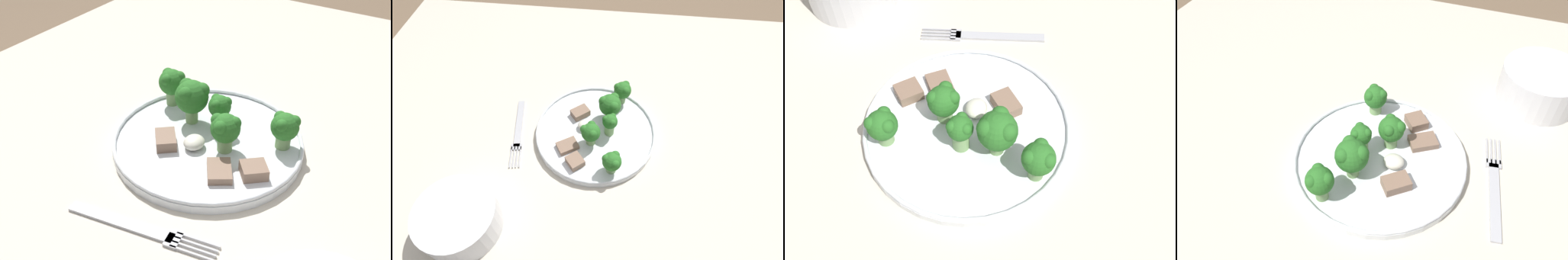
# 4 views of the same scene
# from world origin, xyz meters

# --- Properties ---
(table) EXTENTS (1.27, 1.06, 0.78)m
(table) POSITION_xyz_m (0.00, 0.00, 0.68)
(table) COLOR beige
(table) RESTS_ON ground_plane
(dinner_plate) EXTENTS (0.27, 0.27, 0.02)m
(dinner_plate) POSITION_xyz_m (-0.01, -0.02, 0.79)
(dinner_plate) COLOR white
(dinner_plate) RESTS_ON table
(fork) EXTENTS (0.05, 0.19, 0.00)m
(fork) POSITION_xyz_m (0.17, -0.00, 0.78)
(fork) COLOR #B2B2B7
(fork) RESTS_ON table
(broccoli_floret_near_rim_left) EXTENTS (0.05, 0.05, 0.07)m
(broccoli_floret_near_rim_left) POSITION_xyz_m (-0.04, -0.06, 0.83)
(broccoli_floret_near_rim_left) COLOR #7FA866
(broccoli_floret_near_rim_left) RESTS_ON dinner_plate
(broccoli_floret_center_left) EXTENTS (0.04, 0.04, 0.06)m
(broccoli_floret_center_left) POSITION_xyz_m (0.00, 0.01, 0.83)
(broccoli_floret_center_left) COLOR #7FA866
(broccoli_floret_center_left) RESTS_ON dinner_plate
(broccoli_floret_back_left) EXTENTS (0.04, 0.04, 0.06)m
(broccoli_floret_back_left) POSITION_xyz_m (-0.06, -0.12, 0.83)
(broccoli_floret_back_left) COLOR #7FA866
(broccoli_floret_back_left) RESTS_ON dinner_plate
(broccoli_floret_front_left) EXTENTS (0.04, 0.04, 0.05)m
(broccoli_floret_front_left) POSITION_xyz_m (-0.05, 0.08, 0.82)
(broccoli_floret_front_left) COLOR #7FA866
(broccoli_floret_front_left) RESTS_ON dinner_plate
(broccoli_floret_center_back) EXTENTS (0.03, 0.03, 0.06)m
(broccoli_floret_center_back) POSITION_xyz_m (-0.04, -0.02, 0.83)
(broccoli_floret_center_back) COLOR #7FA866
(broccoli_floret_center_back) RESTS_ON dinner_plate
(meat_slice_front_slice) EXTENTS (0.05, 0.05, 0.02)m
(meat_slice_front_slice) POSITION_xyz_m (0.03, -0.06, 0.80)
(meat_slice_front_slice) COLOR #846651
(meat_slice_front_slice) RESTS_ON dinner_plate
(meat_slice_middle_slice) EXTENTS (0.05, 0.05, 0.01)m
(meat_slice_middle_slice) POSITION_xyz_m (0.05, 0.03, 0.80)
(meat_slice_middle_slice) COLOR #846651
(meat_slice_middle_slice) RESTS_ON dinner_plate
(meat_slice_rear_slice) EXTENTS (0.04, 0.05, 0.02)m
(meat_slice_rear_slice) POSITION_xyz_m (0.03, 0.07, 0.80)
(meat_slice_rear_slice) COLOR #846651
(meat_slice_rear_slice) RESTS_ON dinner_plate
(sauce_dollop) EXTENTS (0.03, 0.03, 0.02)m
(sauce_dollop) POSITION_xyz_m (0.02, -0.03, 0.80)
(sauce_dollop) COLOR silver
(sauce_dollop) RESTS_ON dinner_plate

